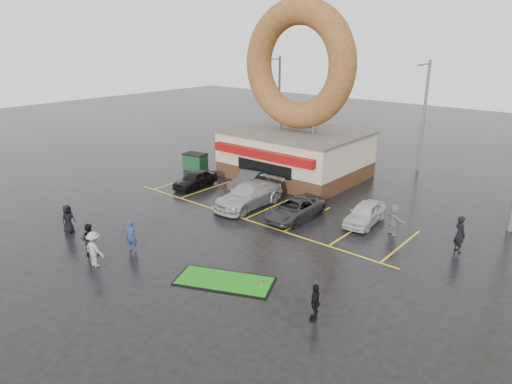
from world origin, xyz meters
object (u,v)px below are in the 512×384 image
Objects in this scene: car_white at (365,213)px; person_blue at (132,236)px; streetlight_left at (279,100)px; car_silver at (249,195)px; car_dgrey at (250,181)px; putting_green at (225,281)px; streetlight_mid at (424,114)px; donut_shop at (296,121)px; person_cameraman at (315,302)px; dumpster at (195,162)px; car_black at (195,179)px; car_grey at (295,209)px.

person_blue reaches higher than car_white.
streetlight_left is 17.49m from car_silver.
putting_green is (7.78, -10.93, -0.65)m from car_dgrey.
streetlight_mid is 14.17m from car_white.
donut_shop is 20.18m from person_cameraman.
streetlight_left is 1.83× the size of putting_green.
streetlight_mid is at bearing 92.96° from car_white.
car_black is at bearing -52.68° from dumpster.
streetlight_mid is 2.34× the size of car_white.
car_dgrey is (3.48, 2.27, 0.06)m from car_black.
streetlight_left is 14.04m from streetlight_mid.
streetlight_mid is 2.15× the size of car_dgrey.
person_blue is (-5.61, -24.62, -3.93)m from streetlight_mid.
car_silver is 3.56m from car_grey.
streetlight_mid reaches higher than car_dgrey.
person_cameraman is at bearing -49.88° from streetlight_left.
car_black is (-3.95, -7.24, -3.83)m from donut_shop.
streetlight_mid is 1.66× the size of car_silver.
car_white is (9.47, -0.49, -0.03)m from car_dgrey.
streetlight_left is at bearing -175.91° from streetlight_mid.
car_black is (-10.95, -15.18, -4.15)m from streetlight_mid.
donut_shop reaches higher than car_white.
streetlight_mid reaches higher than person_blue.
person_blue is 0.35× the size of putting_green.
streetlight_left is 2.03× the size of car_grey.
dumpster is (-16.58, 1.61, -0.01)m from car_white.
car_grey is 10.72m from person_cameraman.
car_black is at bearing 142.44° from putting_green.
streetlight_mid is (7.00, 7.95, 0.32)m from donut_shop.
car_white is at bearing -31.25° from donut_shop.
dumpster is (-0.58, -10.79, -4.13)m from streetlight_left.
car_silver is at bearing -149.25° from person_cameraman.
person_blue is (5.34, -9.44, 0.22)m from car_black.
dumpster reaches higher than car_black.
putting_green is (14.89, -12.05, -0.61)m from dumpster.
streetlight_left reaches higher than car_black.
dumpster is at bearing 157.87° from car_silver.
person_blue is at bearing -91.89° from car_silver.
streetlight_left reaches higher than person_blue.
car_dgrey is 1.09× the size of car_white.
car_silver is 1.10× the size of putting_green.
donut_shop reaches higher than car_silver.
streetlight_mid is at bearing 84.30° from car_grey.
car_silver is at bearing -77.34° from donut_shop.
person_cameraman is (10.71, 0.96, -0.06)m from person_blue.
streetlight_mid is 25.56m from person_blue.
person_cameraman is 4.86m from putting_green.
car_dgrey is at bearing -18.61° from dumpster.
car_grey is at bearing -157.29° from car_white.
streetlight_left is at bearing 82.64° from person_blue.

